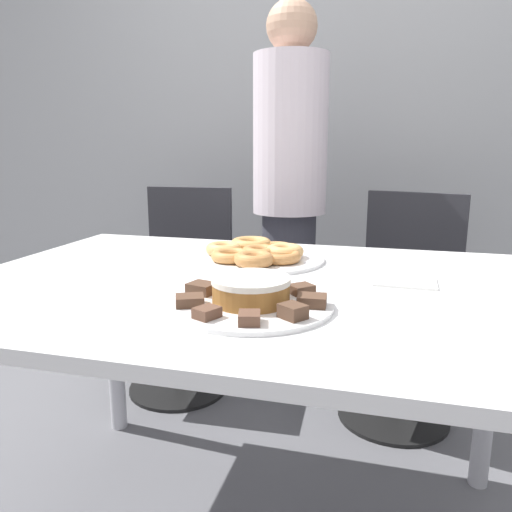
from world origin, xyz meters
The scene contains 26 objects.
wall_back centered at (0.00, 1.60, 1.30)m, with size 8.00×0.05×2.60m.
table centered at (0.00, 0.00, 0.66)m, with size 1.42×1.00×0.75m.
person_standing centered at (-0.09, 0.94, 0.87)m, with size 0.31×0.31×1.64m.
office_chair_left centered at (-0.56, 0.85, 0.42)m, with size 0.46×0.46×0.89m.
office_chair_right centered at (0.40, 0.85, 0.42)m, with size 0.53×0.53×0.89m.
plate_cake centered at (0.06, -0.19, 0.76)m, with size 0.34×0.34×0.01m.
plate_donuts centered at (-0.03, 0.22, 0.76)m, with size 0.37×0.37×0.01m.
frosted_cake centered at (0.06, -0.19, 0.79)m, with size 0.16×0.16×0.05m.
lamington_0 centered at (0.08, -0.07, 0.78)m, with size 0.05×0.06×0.02m.
lamington_1 centered at (-0.01, -0.09, 0.78)m, with size 0.06×0.06×0.03m.
lamington_2 centered at (-0.05, -0.16, 0.78)m, with size 0.07×0.06×0.02m.
lamington_3 centered at (-0.05, -0.24, 0.77)m, with size 0.07×0.07×0.02m.
lamington_4 centered at (0.01, -0.30, 0.77)m, with size 0.05×0.06×0.02m.
lamington_5 centered at (0.09, -0.31, 0.77)m, with size 0.05×0.05×0.02m.
lamington_6 centered at (0.16, -0.26, 0.78)m, with size 0.06×0.06×0.03m.
lamington_7 centered at (0.19, -0.18, 0.77)m, with size 0.06×0.05×0.02m.
lamington_8 centered at (0.15, -0.10, 0.77)m, with size 0.06×0.06×0.02m.
donut_0 centered at (-0.03, 0.22, 0.78)m, with size 0.10×0.10×0.03m.
donut_1 centered at (0.01, 0.29, 0.78)m, with size 0.10×0.10×0.03m.
donut_2 centered at (-0.08, 0.31, 0.78)m, with size 0.13×0.13×0.04m.
donut_3 centered at (-0.14, 0.23, 0.78)m, with size 0.10×0.10×0.03m.
donut_4 centered at (-0.09, 0.16, 0.78)m, with size 0.11×0.11×0.03m.
donut_5 centered at (-0.02, 0.12, 0.78)m, with size 0.11×0.11×0.03m.
donut_6 centered at (0.04, 0.18, 0.78)m, with size 0.12×0.12×0.03m.
donut_7 centered at (0.04, 0.24, 0.78)m, with size 0.11×0.11×0.04m.
napkin centered at (0.37, 0.09, 0.76)m, with size 0.15×0.12×0.01m.
Camera 1 is at (0.33, -1.12, 1.07)m, focal length 35.00 mm.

